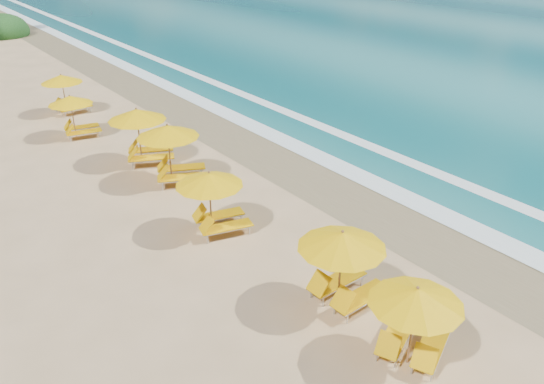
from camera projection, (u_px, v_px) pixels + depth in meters
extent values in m
plane|color=tan|center=(272.00, 220.00, 20.87)|extent=(160.00, 160.00, 0.00)
cube|color=#887851|center=(348.00, 192.00, 23.02)|extent=(4.00, 160.00, 0.01)
cube|color=white|center=(373.00, 182.00, 23.82)|extent=(1.20, 160.00, 0.01)
cube|color=white|center=(418.00, 166.00, 25.43)|extent=(0.80, 160.00, 0.01)
cylinder|color=olive|center=(412.00, 327.00, 13.68)|extent=(0.06, 0.06, 2.30)
cone|color=#F0B505|center=(417.00, 296.00, 13.25)|extent=(3.11, 3.11, 0.46)
sphere|color=olive|center=(418.00, 288.00, 13.14)|extent=(0.08, 0.08, 0.08)
cylinder|color=olive|center=(340.00, 271.00, 15.74)|extent=(0.06, 0.06, 2.47)
cone|color=#F0B505|center=(342.00, 240.00, 15.28)|extent=(2.62, 2.62, 0.50)
sphere|color=olive|center=(343.00, 231.00, 15.15)|extent=(0.09, 0.09, 0.09)
cylinder|color=olive|center=(210.00, 204.00, 19.57)|extent=(0.06, 0.06, 2.34)
cone|color=#F0B505|center=(209.00, 179.00, 19.13)|extent=(2.93, 2.93, 0.47)
sphere|color=olive|center=(209.00, 172.00, 19.02)|extent=(0.08, 0.08, 0.08)
cylinder|color=olive|center=(170.00, 155.00, 23.34)|extent=(0.06, 0.06, 2.56)
cone|color=#F0B505|center=(168.00, 131.00, 22.87)|extent=(3.52, 3.52, 0.51)
sphere|color=olive|center=(167.00, 125.00, 22.74)|extent=(0.09, 0.09, 0.09)
cylinder|color=olive|center=(139.00, 137.00, 25.24)|extent=(0.06, 0.06, 2.57)
cone|color=#F0B505|center=(137.00, 115.00, 24.77)|extent=(3.51, 3.51, 0.52)
sphere|color=olive|center=(136.00, 109.00, 24.64)|extent=(0.09, 0.09, 0.09)
cylinder|color=olive|center=(73.00, 117.00, 28.37)|extent=(0.05, 0.05, 2.18)
cone|color=#F0B505|center=(70.00, 100.00, 27.97)|extent=(2.65, 2.65, 0.44)
sphere|color=olive|center=(69.00, 95.00, 27.86)|extent=(0.08, 0.08, 0.08)
cylinder|color=olive|center=(64.00, 95.00, 31.79)|extent=(0.06, 0.06, 2.27)
cone|color=#F0B505|center=(61.00, 79.00, 31.37)|extent=(2.46, 2.46, 0.46)
sphere|color=olive|center=(61.00, 74.00, 31.26)|extent=(0.08, 0.08, 0.08)
ellipsoid|color=#163D14|center=(2.00, 31.00, 53.36)|extent=(5.00, 5.00, 3.25)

